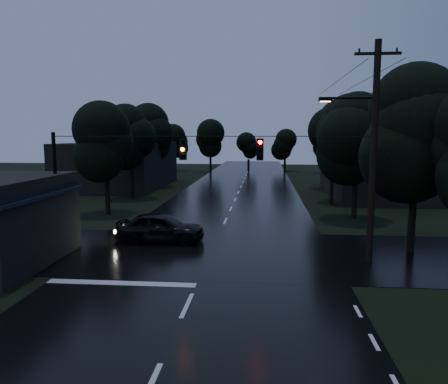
# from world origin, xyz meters

# --- Properties ---
(main_road) EXTENTS (12.00, 120.00, 0.02)m
(main_road) POSITION_xyz_m (0.00, 30.00, 0.00)
(main_road) COLOR black
(main_road) RESTS_ON ground
(cross_street) EXTENTS (60.00, 9.00, 0.02)m
(cross_street) POSITION_xyz_m (0.00, 12.00, 0.00)
(cross_street) COLOR black
(cross_street) RESTS_ON ground
(building_far_right) EXTENTS (10.00, 14.00, 4.40)m
(building_far_right) POSITION_xyz_m (14.00, 34.00, 2.20)
(building_far_right) COLOR black
(building_far_right) RESTS_ON ground
(building_far_left) EXTENTS (10.00, 16.00, 5.00)m
(building_far_left) POSITION_xyz_m (-14.00, 40.00, 2.50)
(building_far_left) COLOR black
(building_far_left) RESTS_ON ground
(utility_pole_main) EXTENTS (3.50, 0.30, 10.00)m
(utility_pole_main) POSITION_xyz_m (7.41, 11.00, 5.26)
(utility_pole_main) COLOR black
(utility_pole_main) RESTS_ON ground
(utility_pole_far) EXTENTS (2.00, 0.30, 7.50)m
(utility_pole_far) POSITION_xyz_m (8.30, 28.00, 3.88)
(utility_pole_far) COLOR black
(utility_pole_far) RESTS_ON ground
(anchor_pole_left) EXTENTS (0.18, 0.18, 6.00)m
(anchor_pole_left) POSITION_xyz_m (-7.50, 11.00, 3.00)
(anchor_pole_left) COLOR black
(anchor_pole_left) RESTS_ON ground
(span_signals) EXTENTS (15.00, 0.37, 1.12)m
(span_signals) POSITION_xyz_m (0.56, 10.99, 5.24)
(span_signals) COLOR black
(span_signals) RESTS_ON ground
(tree_corner_near) EXTENTS (4.48, 4.48, 9.44)m
(tree_corner_near) POSITION_xyz_m (10.00, 13.00, 5.99)
(tree_corner_near) COLOR black
(tree_corner_near) RESTS_ON ground
(tree_left_a) EXTENTS (3.92, 3.92, 8.26)m
(tree_left_a) POSITION_xyz_m (-9.00, 22.00, 5.24)
(tree_left_a) COLOR black
(tree_left_a) RESTS_ON ground
(tree_left_b) EXTENTS (4.20, 4.20, 8.85)m
(tree_left_b) POSITION_xyz_m (-9.60, 30.00, 5.62)
(tree_left_b) COLOR black
(tree_left_b) RESTS_ON ground
(tree_left_c) EXTENTS (4.48, 4.48, 9.44)m
(tree_left_c) POSITION_xyz_m (-10.20, 40.00, 5.99)
(tree_left_c) COLOR black
(tree_left_c) RESTS_ON ground
(tree_right_a) EXTENTS (4.20, 4.20, 8.85)m
(tree_right_a) POSITION_xyz_m (9.00, 22.00, 5.62)
(tree_right_a) COLOR black
(tree_right_a) RESTS_ON ground
(tree_right_b) EXTENTS (4.48, 4.48, 9.44)m
(tree_right_b) POSITION_xyz_m (9.60, 30.00, 5.99)
(tree_right_b) COLOR black
(tree_right_b) RESTS_ON ground
(tree_right_c) EXTENTS (4.76, 4.76, 10.03)m
(tree_right_c) POSITION_xyz_m (10.20, 40.00, 6.37)
(tree_right_c) COLOR black
(tree_right_c) RESTS_ON ground
(car) EXTENTS (4.84, 1.99, 1.64)m
(car) POSITION_xyz_m (-3.04, 13.88, 0.82)
(car) COLOR black
(car) RESTS_ON ground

